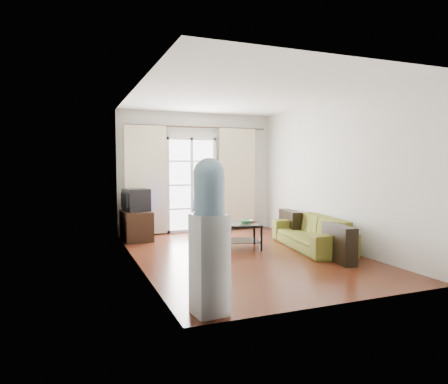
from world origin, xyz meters
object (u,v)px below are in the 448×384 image
Objects in this scene: crt_tv at (135,200)px; task_chair at (201,230)px; sofa at (311,232)px; water_cooler at (209,233)px; tv_stand at (136,226)px; coffee_table at (229,232)px.

task_chair is at bearing -42.38° from crt_tv.
sofa is 3.72× the size of crt_tv.
task_chair is 0.51× the size of water_cooler.
task_chair is (1.19, -0.64, -0.06)m from tv_stand.
sofa is 1.68× the size of coffee_table.
crt_tv is 0.35× the size of water_cooler.
tv_stand is at bearing -102.75° from crt_tv.
coffee_table is at bearing -47.72° from tv_stand.
sofa is at bearing -26.48° from task_chair.
water_cooler is (-2.82, -2.36, 0.55)m from sofa.
task_chair is at bearing -119.90° from sofa.
coffee_table is 2.15m from crt_tv.
tv_stand is 0.53m from crt_tv.
coffee_table is (-1.41, 0.55, 0.00)m from sofa.
tv_stand is at bearing 84.75° from water_cooler.
coffee_table is 3.27m from water_cooler.
tv_stand is (-1.45, 1.43, -0.00)m from coffee_table.
task_chair reaches higher than coffee_table.
water_cooler is at bearing -92.42° from tv_stand.
water_cooler is (-1.14, -3.70, 0.60)m from task_chair.
tv_stand is 0.50× the size of water_cooler.
coffee_table is 0.84m from task_chair.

